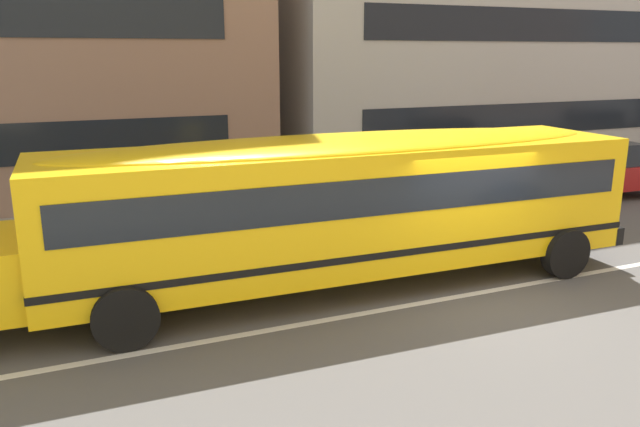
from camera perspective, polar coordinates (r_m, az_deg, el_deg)
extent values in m
plane|color=#54514F|center=(11.70, 13.65, -7.13)|extent=(400.00, 400.00, 0.00)
cube|color=gray|center=(18.09, -0.82, 0.98)|extent=(120.00, 3.00, 0.01)
cube|color=silver|center=(11.70, 13.65, -7.12)|extent=(110.00, 0.16, 0.01)
cube|color=yellow|center=(11.40, 2.47, 0.90)|extent=(10.74, 2.67, 2.14)
cube|color=black|center=(14.64, 22.16, -0.72)|extent=(0.25, 2.43, 0.35)
cube|color=black|center=(11.31, 2.49, 2.79)|extent=(10.10, 2.69, 0.62)
cube|color=black|center=(11.56, 2.43, -2.14)|extent=(10.76, 2.70, 0.12)
ellipsoid|color=yellow|center=(11.19, 2.53, 6.22)|extent=(10.31, 2.47, 0.35)
cylinder|color=red|center=(11.87, -15.64, 0.39)|extent=(0.44, 0.44, 0.03)
cylinder|color=black|center=(9.65, -17.27, -9.04)|extent=(0.98, 0.29, 0.97)
cylinder|color=black|center=(11.92, -18.30, -4.58)|extent=(0.98, 0.29, 0.97)
cylinder|color=black|center=(12.93, 21.40, -3.37)|extent=(0.98, 0.29, 0.97)
cylinder|color=black|center=(14.71, 15.01, -0.77)|extent=(0.98, 0.29, 0.97)
cube|color=maroon|center=(20.50, 24.01, 3.17)|extent=(3.95, 1.81, 0.70)
cube|color=black|center=(20.29, 23.91, 5.00)|extent=(2.24, 1.62, 0.64)
cylinder|color=black|center=(22.06, 24.76, 2.89)|extent=(0.61, 0.20, 0.60)
cylinder|color=black|center=(20.29, 19.63, 2.47)|extent=(0.61, 0.20, 0.60)
cylinder|color=black|center=(19.07, 22.94, 1.44)|extent=(0.61, 0.20, 0.60)
cube|color=black|center=(25.27, 22.16, 8.19)|extent=(17.59, 0.04, 1.10)
cube|color=black|center=(25.18, 22.88, 15.43)|extent=(17.59, 0.04, 1.10)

